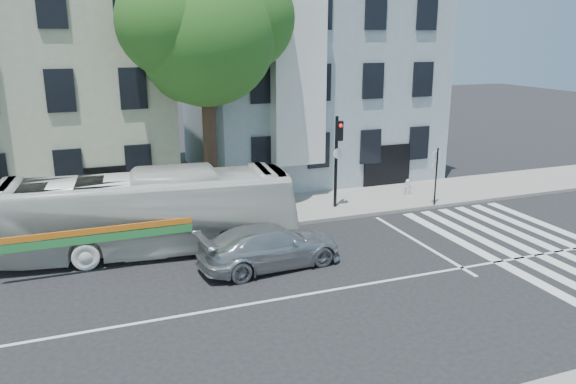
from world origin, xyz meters
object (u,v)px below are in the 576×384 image
bus (146,213)px  fire_hydrant (408,187)px  traffic_signal (337,151)px  sedan (270,246)px

bus → fire_hydrant: (12.53, 2.80, -0.94)m
bus → traffic_signal: bearing=-70.1°
bus → traffic_signal: size_ratio=2.53×
bus → traffic_signal: 8.78m
fire_hydrant → bus: bearing=-167.4°
traffic_signal → fire_hydrant: bearing=4.9°
sedan → fire_hydrant: 10.45m
sedan → traffic_signal: 7.10m
bus → fire_hydrant: bearing=-71.7°
sedan → traffic_signal: traffic_signal is taller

